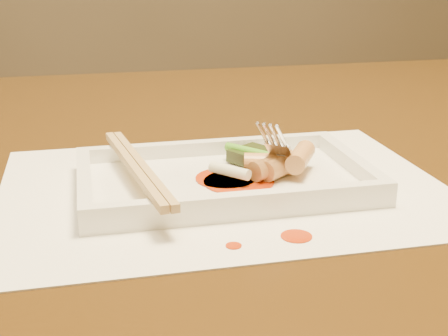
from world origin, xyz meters
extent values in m
cube|color=black|center=(0.00, 0.00, 0.73)|extent=(1.40, 0.90, 0.04)
cube|color=white|center=(-0.03, -0.14, 0.75)|extent=(0.40, 0.30, 0.00)
cylinder|color=#BA2E05|center=(0.00, -0.26, 0.75)|extent=(0.02, 0.02, 0.00)
cylinder|color=#BA2E05|center=(-0.05, -0.26, 0.75)|extent=(0.01, 0.01, 0.00)
cube|color=white|center=(-0.03, -0.14, 0.76)|extent=(0.26, 0.16, 0.01)
cube|color=white|center=(-0.03, -0.07, 0.77)|extent=(0.26, 0.01, 0.01)
cube|color=white|center=(-0.03, -0.22, 0.77)|extent=(0.26, 0.01, 0.01)
cube|color=white|center=(-0.15, -0.14, 0.77)|extent=(0.01, 0.14, 0.01)
cube|color=white|center=(0.10, -0.14, 0.77)|extent=(0.01, 0.14, 0.01)
cube|color=black|center=(0.01, -0.10, 0.77)|extent=(0.05, 0.04, 0.01)
cylinder|color=#EAEACC|center=(-0.02, -0.16, 0.77)|extent=(0.03, 0.04, 0.01)
cylinder|color=#3E9117|center=(0.02, -0.12, 0.77)|extent=(0.06, 0.07, 0.01)
cube|color=tan|center=(-0.11, -0.14, 0.78)|extent=(0.04, 0.20, 0.01)
cube|color=tan|center=(-0.10, -0.14, 0.78)|extent=(0.04, 0.20, 0.01)
cylinder|color=#BA2E05|center=(-0.02, -0.15, 0.76)|extent=(0.06, 0.06, 0.00)
cylinder|color=#BA2E05|center=(-0.02, -0.16, 0.76)|extent=(0.06, 0.06, 0.00)
cylinder|color=tan|center=(0.02, -0.14, 0.77)|extent=(0.05, 0.03, 0.02)
cylinder|color=tan|center=(0.03, -0.15, 0.77)|extent=(0.05, 0.05, 0.02)
cylinder|color=tan|center=(0.05, -0.15, 0.78)|extent=(0.04, 0.05, 0.02)
cylinder|color=tan|center=(0.02, -0.15, 0.77)|extent=(0.05, 0.04, 0.02)
camera|label=1|loc=(-0.14, -0.66, 0.96)|focal=50.00mm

